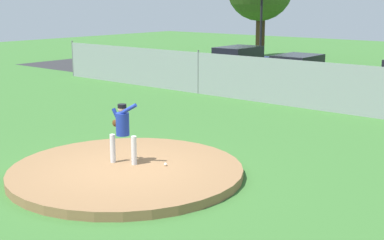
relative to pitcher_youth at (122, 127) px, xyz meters
The scene contains 9 objects.
ground_plane 5.94m from the pitcher_youth, 87.23° to the left, with size 80.00×80.00×0.00m, color #386B2D.
asphalt_strip 14.38m from the pitcher_youth, 88.87° to the left, with size 44.00×7.00×0.01m, color #2B2B2D.
pitchers_mound 1.06m from the pitcher_youth, 30.75° to the right, with size 5.55×5.55×0.21m, color olive.
pitcher_youth is the anchor object (origin of this frame).
baseball 1.37m from the pitcher_youth, 28.07° to the left, with size 0.07×0.07×0.07m, color white.
chainlink_fence 9.84m from the pitcher_youth, 88.35° to the left, with size 29.46×0.07×1.94m.
parked_car_navy 15.73m from the pitcher_youth, 114.59° to the left, with size 1.92×4.68×1.75m.
parked_car_charcoal 14.20m from the pitcher_youth, 101.76° to the left, with size 1.97×4.21×1.59m.
traffic_light_near 20.27m from the pitcher_youth, 113.17° to the left, with size 0.28×0.46×5.14m.
Camera 1 is at (8.94, -8.37, 4.09)m, focal length 49.99 mm.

